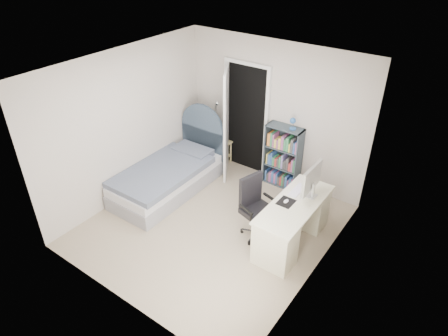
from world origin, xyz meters
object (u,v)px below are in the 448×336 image
Objects in this scene: bed at (170,175)px; floor_lamp at (217,138)px; bookcase at (283,158)px; desk at (293,221)px; office_chair at (255,204)px; nightstand at (219,147)px.

floor_lamp is at bearing 84.92° from bed.
floor_lamp is 1.41m from bookcase.
floor_lamp is 0.89× the size of desk.
desk is at bearing 15.07° from office_chair.
floor_lamp is 2.58m from desk.
floor_lamp is at bearing 141.50° from office_chair.
desk is (0.87, -1.27, -0.15)m from bookcase.
floor_lamp is (-0.06, 0.02, 0.16)m from nightstand.
bookcase is (1.51, 1.27, 0.25)m from bed.
bookcase is at bearing 124.37° from desk.
bookcase is 1.46m from office_chair.
office_chair is at bearing -39.24° from nightstand.
floor_lamp is at bearing -177.68° from bookcase.
bed reaches higher than nightstand.
nightstand is 0.18m from floor_lamp.
office_chair is at bearing -38.50° from floor_lamp.
bed reaches higher than office_chair.
nightstand is 2.52m from desk.
office_chair is (-0.56, -0.15, 0.15)m from desk.
desk is (2.27, -1.22, -0.14)m from floor_lamp.
desk is 0.60m from office_chair.
desk is at bearing -28.50° from nightstand.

